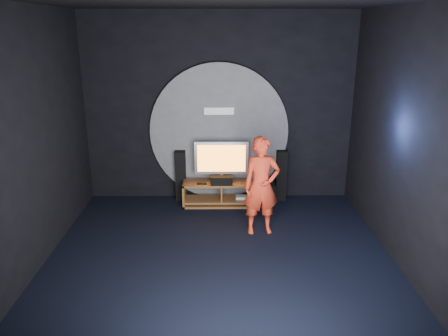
# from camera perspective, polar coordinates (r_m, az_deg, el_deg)

# --- Properties ---
(floor) EXTENTS (5.00, 5.00, 0.00)m
(floor) POSITION_cam_1_polar(r_m,az_deg,el_deg) (6.44, -0.58, -11.86)
(floor) COLOR black
(floor) RESTS_ON ground
(back_wall) EXTENTS (5.00, 0.04, 3.50)m
(back_wall) POSITION_cam_1_polar(r_m,az_deg,el_deg) (8.21, -0.66, 7.79)
(back_wall) COLOR black
(back_wall) RESTS_ON ground
(front_wall) EXTENTS (5.00, 0.04, 3.50)m
(front_wall) POSITION_cam_1_polar(r_m,az_deg,el_deg) (3.41, -0.56, -7.29)
(front_wall) COLOR black
(front_wall) RESTS_ON ground
(left_wall) EXTENTS (0.04, 5.00, 3.50)m
(left_wall) POSITION_cam_1_polar(r_m,az_deg,el_deg) (6.29, -24.10, 3.02)
(left_wall) COLOR black
(left_wall) RESTS_ON ground
(right_wall) EXTENTS (0.04, 5.00, 3.50)m
(right_wall) POSITION_cam_1_polar(r_m,az_deg,el_deg) (6.29, 22.83, 3.19)
(right_wall) COLOR black
(right_wall) RESTS_ON ground
(ceiling) EXTENTS (5.00, 5.00, 0.01)m
(ceiling) POSITION_cam_1_polar(r_m,az_deg,el_deg) (5.59, -0.70, 21.07)
(ceiling) COLOR black
(ceiling) RESTS_ON back_wall
(wall_disc_panel) EXTENTS (2.60, 0.11, 2.60)m
(wall_disc_panel) POSITION_cam_1_polar(r_m,az_deg,el_deg) (8.25, -0.65, 4.66)
(wall_disc_panel) COLOR #515156
(wall_disc_panel) RESTS_ON ground
(media_console) EXTENTS (1.44, 0.45, 0.45)m
(media_console) POSITION_cam_1_polar(r_m,az_deg,el_deg) (8.21, -0.28, -3.52)
(media_console) COLOR brown
(media_console) RESTS_ON ground
(tv) EXTENTS (0.99, 0.22, 0.75)m
(tv) POSITION_cam_1_polar(r_m,az_deg,el_deg) (8.05, -0.34, 1.08)
(tv) COLOR #BAB9C1
(tv) RESTS_ON media_console
(center_speaker) EXTENTS (0.40, 0.15, 0.15)m
(center_speaker) POSITION_cam_1_polar(r_m,az_deg,el_deg) (7.97, -0.33, -1.65)
(center_speaker) COLOR black
(center_speaker) RESTS_ON media_console
(remote) EXTENTS (0.18, 0.05, 0.02)m
(remote) POSITION_cam_1_polar(r_m,az_deg,el_deg) (8.01, -2.92, -2.07)
(remote) COLOR black
(remote) RESTS_ON media_console
(tower_speaker_left) EXTENTS (0.19, 0.22, 0.97)m
(tower_speaker_left) POSITION_cam_1_polar(r_m,az_deg,el_deg) (8.40, -5.68, -0.99)
(tower_speaker_left) COLOR black
(tower_speaker_left) RESTS_ON ground
(tower_speaker_right) EXTENTS (0.19, 0.22, 0.97)m
(tower_speaker_right) POSITION_cam_1_polar(r_m,az_deg,el_deg) (8.45, 7.46, -0.92)
(tower_speaker_right) COLOR black
(tower_speaker_right) RESTS_ON ground
(subwoofer) EXTENTS (0.33, 0.33, 0.37)m
(subwoofer) POSITION_cam_1_polar(r_m,az_deg,el_deg) (8.38, 5.49, -3.22)
(subwoofer) COLOR black
(subwoofer) RESTS_ON ground
(player) EXTENTS (0.62, 0.44, 1.59)m
(player) POSITION_cam_1_polar(r_m,az_deg,el_deg) (6.95, 4.92, -2.35)
(player) COLOR red
(player) RESTS_ON ground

